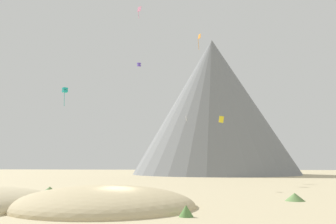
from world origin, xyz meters
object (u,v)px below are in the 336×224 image
(bush_far_left, at_px, (50,190))
(kite_white_low, at_px, (186,118))
(kite_orange_high, at_px, (199,38))
(kite_yellow_low, at_px, (221,119))
(bush_near_right, at_px, (295,197))
(rock_massif, at_px, (217,112))
(bush_scatter_east, at_px, (135,209))
(kite_pink_high, at_px, (139,10))
(bush_low_patch, at_px, (7,199))
(bush_mid_center, at_px, (186,211))
(kite_indigo_high, at_px, (139,65))
(kite_teal_mid, at_px, (65,90))

(bush_far_left, distance_m, kite_white_low, 23.80)
(kite_orange_high, relative_size, kite_yellow_low, 2.30)
(bush_near_right, xyz_separation_m, rock_massif, (-4.90, 91.95, 23.63))
(bush_scatter_east, bearing_deg, kite_pink_high, 102.28)
(bush_low_patch, bearing_deg, bush_scatter_east, -24.00)
(bush_low_patch, bearing_deg, bush_mid_center, -22.15)
(kite_white_low, bearing_deg, rock_massif, -139.83)
(kite_indigo_high, bearing_deg, bush_far_left, -136.22)
(rock_massif, relative_size, kite_orange_high, 21.11)
(bush_low_patch, distance_m, kite_indigo_high, 50.99)
(kite_indigo_high, bearing_deg, kite_white_low, -96.95)
(kite_white_low, bearing_deg, bush_near_right, 80.59)
(bush_scatter_east, bearing_deg, bush_far_left, 133.03)
(bush_far_left, bearing_deg, kite_orange_high, 54.65)
(kite_pink_high, bearing_deg, bush_scatter_east, -0.42)
(bush_mid_center, height_order, kite_indigo_high, kite_indigo_high)
(bush_far_left, height_order, kite_indigo_high, kite_indigo_high)
(kite_indigo_high, bearing_deg, kite_teal_mid, -162.97)
(bush_mid_center, height_order, kite_yellow_low, kite_yellow_low)
(bush_low_patch, bearing_deg, kite_white_low, 51.83)
(bush_low_patch, distance_m, kite_pink_high, 54.36)
(kite_orange_high, xyz_separation_m, kite_pink_high, (-13.85, 0.18, 7.72))
(kite_yellow_low, xyz_separation_m, kite_white_low, (-6.73, -19.59, -2.39))
(kite_pink_high, bearing_deg, kite_white_low, 24.13)
(bush_low_patch, distance_m, kite_orange_high, 52.31)
(bush_near_right, distance_m, kite_orange_high, 46.79)
(bush_near_right, height_order, rock_massif, rock_massif)
(bush_low_patch, bearing_deg, kite_indigo_high, 84.21)
(bush_near_right, xyz_separation_m, kite_pink_high, (-24.07, 33.49, 38.95))
(bush_low_patch, height_order, kite_orange_high, kite_orange_high)
(bush_scatter_east, xyz_separation_m, kite_white_low, (2.15, 28.33, 11.04))
(bush_near_right, xyz_separation_m, bush_far_left, (-29.72, 5.82, 0.01))
(kite_pink_high, bearing_deg, kite_yellow_low, 89.35)
(bush_near_right, bearing_deg, kite_teal_mid, 147.86)
(bush_near_right, xyz_separation_m, kite_teal_mid, (-36.22, 22.75, 17.58))
(rock_massif, relative_size, kite_white_low, 93.45)
(bush_scatter_east, relative_size, kite_orange_high, 0.72)
(bush_far_left, relative_size, rock_massif, 0.03)
(kite_teal_mid, bearing_deg, kite_white_low, -148.16)
(kite_white_low, xyz_separation_m, kite_pink_high, (-11.72, 15.65, 27.98))
(bush_mid_center, xyz_separation_m, kite_pink_high, (-13.55, 45.03, 38.94))
(kite_orange_high, relative_size, kite_teal_mid, 1.02)
(kite_indigo_high, bearing_deg, kite_pink_high, -117.48)
(kite_yellow_low, distance_m, kite_white_low, 20.85)
(bush_low_patch, height_order, kite_teal_mid, kite_teal_mid)
(rock_massif, bearing_deg, kite_white_low, -95.74)
(bush_mid_center, bearing_deg, kite_yellow_low, 84.29)
(bush_near_right, distance_m, bush_mid_center, 15.61)
(kite_yellow_low, bearing_deg, bush_mid_center, -63.95)
(bush_near_right, bearing_deg, rock_massif, 93.05)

